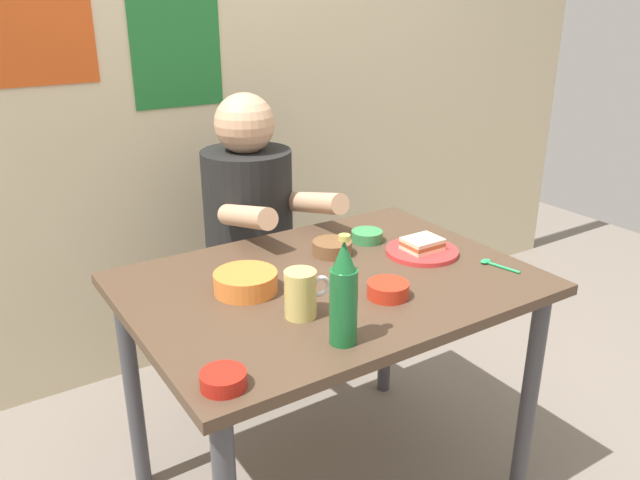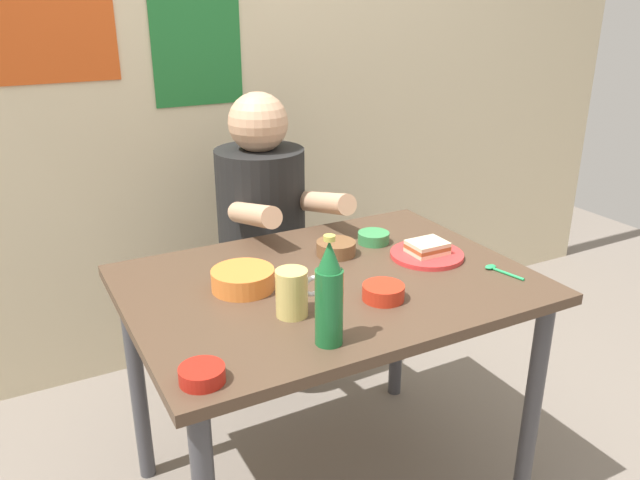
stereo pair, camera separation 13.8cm
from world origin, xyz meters
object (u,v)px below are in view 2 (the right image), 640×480
object	(u,v)px
stool	(265,307)
beer_mug	(293,293)
condiment_bowl_brown	(336,247)
dining_table	(328,309)
person_seated	(262,205)
plate_orange	(427,255)
beer_bottle	(329,296)
sandwich	(427,247)

from	to	relation	value
stool	beer_mug	world-z (taller)	beer_mug
condiment_bowl_brown	stool	bearing A→B (deg)	94.71
dining_table	beer_mug	bearing A→B (deg)	-141.55
person_seated	plate_orange	world-z (taller)	person_seated
stool	person_seated	xyz separation A→B (m)	(0.00, -0.01, 0.42)
dining_table	person_seated	world-z (taller)	person_seated
plate_orange	beer_bottle	bearing A→B (deg)	-149.04
sandwich	condiment_bowl_brown	distance (m)	0.27
stool	sandwich	size ratio (longest dim) A/B	4.09
condiment_bowl_brown	beer_mug	bearing A→B (deg)	-134.70
person_seated	beer_bottle	bearing A→B (deg)	-104.07
person_seated	plate_orange	size ratio (longest dim) A/B	3.27
sandwich	beer_bottle	world-z (taller)	beer_bottle
sandwich	beer_bottle	bearing A→B (deg)	-149.04
beer_mug	beer_bottle	distance (m)	0.17
sandwich	dining_table	bearing A→B (deg)	-179.80
beer_mug	dining_table	bearing A→B (deg)	38.45
dining_table	person_seated	bearing A→B (deg)	83.89
stool	person_seated	bearing A→B (deg)	-90.00
stool	beer_bottle	bearing A→B (deg)	-103.90
dining_table	stool	distance (m)	0.70
stool	condiment_bowl_brown	world-z (taller)	condiment_bowl_brown
dining_table	condiment_bowl_brown	world-z (taller)	condiment_bowl_brown
stool	person_seated	world-z (taller)	person_seated
dining_table	plate_orange	distance (m)	0.35
person_seated	sandwich	world-z (taller)	person_seated
dining_table	person_seated	size ratio (longest dim) A/B	1.53
plate_orange	sandwich	size ratio (longest dim) A/B	2.00
plate_orange	condiment_bowl_brown	bearing A→B (deg)	148.13
plate_orange	beer_mug	distance (m)	0.54
dining_table	beer_bottle	world-z (taller)	beer_bottle
person_seated	plate_orange	bearing A→B (deg)	-66.22
dining_table	sandwich	world-z (taller)	sandwich
beer_bottle	beer_mug	bearing A→B (deg)	94.76
dining_table	beer_bottle	distance (m)	0.40
person_seated	beer_mug	bearing A→B (deg)	-107.78
stool	beer_bottle	size ratio (longest dim) A/B	1.72
sandwich	person_seated	bearing A→B (deg)	113.78
plate_orange	condiment_bowl_brown	size ratio (longest dim) A/B	1.83
person_seated	beer_bottle	distance (m)	0.95
stool	sandwich	xyz separation A→B (m)	(0.27, -0.63, 0.42)
stool	person_seated	size ratio (longest dim) A/B	0.63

